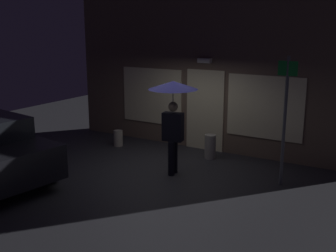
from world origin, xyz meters
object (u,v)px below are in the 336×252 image
Objects in this scene: street_sign_post at (285,114)px; sidewalk_bollard_2 at (118,138)px; person_with_umbrella at (173,102)px; sidewalk_bollard at (210,147)px.

street_sign_post reaches higher than sidewalk_bollard_2.
person_with_umbrella is at bearing -25.19° from sidewalk_bollard_2.
sidewalk_bollard is at bearing -108.15° from person_with_umbrella.
sidewalk_bollard_2 is at bearing 173.69° from street_sign_post.
sidewalk_bollard is (-2.10, 0.86, -1.24)m from street_sign_post.
sidewalk_bollard_2 is (-4.83, 0.53, -1.32)m from street_sign_post.
person_with_umbrella is at bearing -164.63° from street_sign_post.
street_sign_post is 6.06× the size of sidewalk_bollard_2.
street_sign_post is at bearing -173.92° from person_with_umbrella.
person_with_umbrella is 3.47× the size of sidewalk_bollard.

